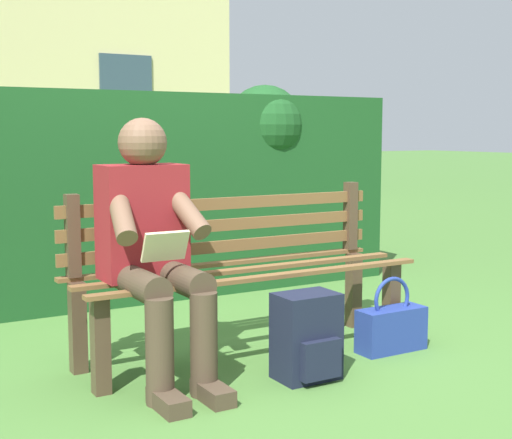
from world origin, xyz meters
TOP-DOWN VIEW (x-y plane):
  - ground at (0.00, 0.00)m, footprint 60.00×60.00m
  - park_bench at (0.00, -0.08)m, footprint 1.76×0.48m
  - person_seated at (0.53, 0.10)m, footprint 0.44×0.73m
  - hedge_backdrop at (0.34, -1.56)m, footprint 4.53×0.70m
  - backpack at (-0.06, 0.44)m, footprint 0.28×0.27m
  - handbag at (-0.67, 0.31)m, footprint 0.37×0.14m

SIDE VIEW (x-z plane):
  - ground at x=0.00m, z-range 0.00..0.00m
  - handbag at x=-0.67m, z-range -0.07..0.32m
  - backpack at x=-0.06m, z-range 0.00..0.39m
  - park_bench at x=0.00m, z-range 0.02..0.85m
  - person_seated at x=0.53m, z-range 0.03..1.21m
  - hedge_backdrop at x=0.34m, z-range -0.01..1.44m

